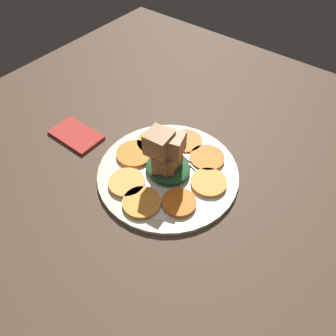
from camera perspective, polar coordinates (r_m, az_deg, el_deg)
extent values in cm
cube|color=#4C3828|center=(70.07, 0.00, -1.68)|extent=(120.00, 120.00, 2.00)
cylinder|color=beige|center=(68.92, 0.00, -0.88)|extent=(29.58, 29.58, 1.00)
cylinder|color=white|center=(68.89, 0.00, -0.85)|extent=(23.66, 23.66, 1.00)
cylinder|color=orange|center=(63.24, -4.61, -5.98)|extent=(7.41, 7.41, 0.81)
cylinder|color=orange|center=(63.07, 1.95, -6.00)|extent=(6.70, 6.70, 0.81)
cylinder|color=orange|center=(66.49, 7.09, -2.53)|extent=(7.34, 7.34, 0.81)
cylinder|color=orange|center=(70.94, 6.80, 1.74)|extent=(7.56, 7.56, 0.81)
cylinder|color=orange|center=(74.21, 3.08, 4.68)|extent=(7.48, 7.48, 0.81)
cylinder|color=orange|center=(73.95, -2.15, 4.53)|extent=(8.49, 8.49, 0.81)
cylinder|color=orange|center=(71.69, -5.85, 2.48)|extent=(7.93, 7.93, 0.81)
cylinder|color=#F9963A|center=(66.50, -7.20, -2.54)|extent=(7.44, 7.44, 0.81)
ellipsoid|color=#235128|center=(67.69, 0.00, 0.02)|extent=(9.69, 8.72, 2.08)
cube|color=brown|center=(64.91, -0.79, 1.11)|extent=(4.03, 4.03, 3.75)
cube|color=brown|center=(65.29, -0.18, 1.90)|extent=(4.52, 4.52, 4.40)
cube|color=#9E754C|center=(64.78, -0.67, 1.29)|extent=(5.75, 5.75, 4.21)
cube|color=#9E754C|center=(61.67, 0.59, 4.04)|extent=(5.37, 5.37, 4.30)
cube|color=olive|center=(61.41, -1.58, 4.40)|extent=(5.07, 5.07, 4.61)
cube|color=silver|center=(73.46, 1.33, 3.96)|extent=(12.58, 4.53, 0.40)
cube|color=silver|center=(69.71, 4.89, 0.62)|extent=(2.12, 2.64, 0.40)
cube|color=silver|center=(68.64, 7.27, -0.66)|extent=(4.92, 1.66, 0.40)
cube|color=silver|center=(68.32, 6.85, -0.91)|extent=(4.92, 1.66, 0.40)
cube|color=silver|center=(68.00, 6.43, -1.17)|extent=(4.92, 1.66, 0.40)
cube|color=silver|center=(67.69, 6.00, -1.42)|extent=(4.92, 1.66, 0.40)
cube|color=#B2332D|center=(80.18, -15.71, 5.54)|extent=(12.05, 7.23, 0.80)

